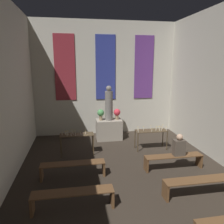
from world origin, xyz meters
name	(u,v)px	position (x,y,z in m)	size (l,w,h in m)	color
wall_back	(105,78)	(0.00, 10.03, 2.65)	(6.84, 0.16, 5.25)	beige
altar	(109,129)	(0.00, 9.02, 0.44)	(1.12, 0.71, 0.89)	gray
statue	(109,104)	(0.00, 9.02, 1.59)	(0.34, 0.34, 1.52)	slate
flower_vase_left	(101,113)	(-0.36, 9.02, 1.19)	(0.30, 0.30, 0.49)	#937A5B
flower_vase_right	(117,113)	(0.36, 9.02, 1.19)	(0.30, 0.30, 0.49)	#937A5B
candle_rack_left	(77,137)	(-1.45, 7.55, 0.68)	(1.24, 0.46, 0.97)	#473823
candle_rack_right	(151,133)	(1.45, 7.55, 0.68)	(1.24, 0.46, 0.98)	#473823
pew_third_left	(73,196)	(-1.59, 4.33, 0.33)	(1.89, 0.36, 0.46)	brown
pew_third_right	(199,184)	(1.59, 4.33, 0.33)	(1.89, 0.36, 0.46)	brown
pew_back_left	(73,167)	(-1.59, 5.83, 0.33)	(1.89, 0.36, 0.46)	brown
pew_back_right	(173,159)	(1.59, 5.83, 0.33)	(1.89, 0.36, 0.46)	brown
person_seated	(179,146)	(1.75, 5.83, 0.76)	(0.36, 0.24, 0.71)	#4C4238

